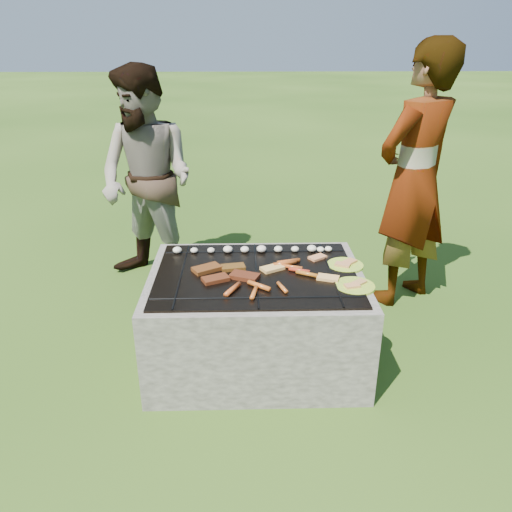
% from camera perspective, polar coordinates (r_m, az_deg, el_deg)
% --- Properties ---
extents(lawn, '(60.00, 60.00, 0.00)m').
position_cam_1_polar(lawn, '(3.32, 0.02, -11.47)').
color(lawn, '#234210').
rests_on(lawn, ground).
extents(fire_pit, '(1.30, 1.00, 0.62)m').
position_cam_1_polar(fire_pit, '(3.17, 0.02, -7.30)').
color(fire_pit, '#A1988F').
rests_on(fire_pit, ground).
extents(mushrooms, '(1.05, 0.06, 0.04)m').
position_cam_1_polar(mushrooms, '(3.29, 0.17, 0.78)').
color(mushrooms, white).
rests_on(mushrooms, fire_pit).
extents(pork_slabs, '(0.42, 0.30, 0.02)m').
position_cam_1_polar(pork_slabs, '(2.99, -3.60, -1.92)').
color(pork_slabs, '#94491A').
rests_on(pork_slabs, fire_pit).
extents(sausages, '(0.55, 0.51, 0.03)m').
position_cam_1_polar(sausages, '(2.94, 2.25, -2.32)').
color(sausages, '#C03E1F').
rests_on(sausages, fire_pit).
extents(bread_on_grate, '(0.47, 0.41, 0.02)m').
position_cam_1_polar(bread_on_grate, '(3.06, 5.19, -1.44)').
color(bread_on_grate, '#E4BD74').
rests_on(bread_on_grate, fire_pit).
extents(plate_far, '(0.29, 0.29, 0.03)m').
position_cam_1_polar(plate_far, '(3.17, 10.17, -1.01)').
color(plate_far, '#F4F63A').
rests_on(plate_far, fire_pit).
extents(plate_near, '(0.24, 0.24, 0.03)m').
position_cam_1_polar(plate_near, '(2.92, 11.22, -3.37)').
color(plate_near, '#FFF93C').
rests_on(plate_near, fire_pit).
extents(cook, '(0.84, 0.78, 1.93)m').
position_cam_1_polar(cook, '(3.86, 17.64, 8.33)').
color(cook, gray).
rests_on(cook, ground).
extents(bystander, '(1.07, 1.01, 1.75)m').
position_cam_1_polar(bystander, '(4.10, -12.32, 8.45)').
color(bystander, gray).
rests_on(bystander, ground).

